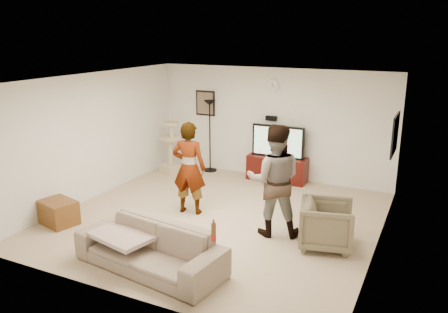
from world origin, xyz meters
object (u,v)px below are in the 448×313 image
at_px(floor_lamp, 210,136).
at_px(sofa, 150,248).
at_px(tv_stand, 277,169).
at_px(side_table, 58,212).
at_px(tv, 278,141).
at_px(cat_tree, 170,147).
at_px(person_left, 189,168).
at_px(armchair, 327,224).
at_px(beer_bottle, 214,232).
at_px(person_right, 274,180).

relative_size(floor_lamp, sofa, 0.77).
distance_m(tv_stand, side_table, 4.74).
relative_size(tv, floor_lamp, 0.70).
height_order(tv_stand, floor_lamp, floor_lamp).
height_order(cat_tree, side_table, cat_tree).
bearing_deg(floor_lamp, cat_tree, -144.23).
distance_m(person_left, sofa, 2.19).
relative_size(cat_tree, armchair, 1.54).
height_order(tv, person_left, person_left).
relative_size(tv, beer_bottle, 4.79).
height_order(tv, cat_tree, tv).
xyz_separation_m(tv, person_right, (0.87, -2.66, 0.02)).
xyz_separation_m(tv, person_left, (-0.84, -2.48, -0.05)).
bearing_deg(armchair, side_table, 91.69).
distance_m(floor_lamp, cat_tree, 0.97).
distance_m(person_right, armchair, 1.08).
relative_size(tv_stand, floor_lamp, 0.79).
xyz_separation_m(cat_tree, person_right, (3.35, -2.11, 0.30)).
bearing_deg(beer_bottle, tv_stand, 99.10).
distance_m(sofa, armchair, 2.74).
bearing_deg(tv, person_right, -71.84).
xyz_separation_m(tv, beer_bottle, (0.73, -4.53, -0.14)).
bearing_deg(floor_lamp, sofa, -72.63).
height_order(cat_tree, person_right, person_right).
bearing_deg(tv, side_table, -123.87).
bearing_deg(cat_tree, tv_stand, 12.50).
bearing_deg(tv, cat_tree, -167.50).
relative_size(person_right, side_table, 2.94).
bearing_deg(beer_bottle, floor_lamp, 118.24).
xyz_separation_m(sofa, armchair, (2.08, 1.78, 0.05)).
bearing_deg(person_left, beer_bottle, 117.44).
relative_size(floor_lamp, side_table, 2.69).
bearing_deg(cat_tree, sofa, -61.24).
height_order(cat_tree, person_left, person_left).
height_order(tv, beer_bottle, tv).
distance_m(tv_stand, cat_tree, 2.56).
distance_m(tv, floor_lamp, 1.71).
height_order(tv, side_table, tv).
xyz_separation_m(beer_bottle, armchair, (1.06, 1.78, -0.40)).
bearing_deg(sofa, person_right, 65.87).
height_order(sofa, side_table, sofa).
distance_m(beer_bottle, armchair, 2.11).
height_order(sofa, armchair, armchair).
distance_m(tv_stand, tv, 0.63).
relative_size(tv_stand, person_left, 0.78).
xyz_separation_m(tv_stand, side_table, (-2.64, -3.94, -0.07)).
height_order(floor_lamp, side_table, floor_lamp).
distance_m(sofa, beer_bottle, 1.11).
height_order(tv_stand, tv, tv).
relative_size(tv_stand, person_right, 0.72).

